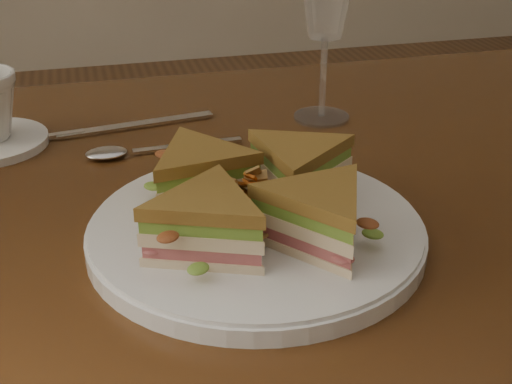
% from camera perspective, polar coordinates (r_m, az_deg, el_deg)
% --- Properties ---
extents(table, '(1.20, 0.80, 0.75)m').
position_cam_1_polar(table, '(0.79, -3.19, -6.34)').
color(table, '#351C0C').
rests_on(table, ground).
extents(plate, '(0.31, 0.31, 0.02)m').
position_cam_1_polar(plate, '(0.65, 0.00, -3.31)').
color(plate, white).
rests_on(plate, table).
extents(sandwich_wedges, '(0.27, 0.27, 0.06)m').
position_cam_1_polar(sandwich_wedges, '(0.63, 0.00, -0.40)').
color(sandwich_wedges, beige).
rests_on(sandwich_wedges, plate).
extents(crisps_mound, '(0.09, 0.09, 0.05)m').
position_cam_1_polar(crisps_mound, '(0.63, 0.00, -0.73)').
color(crisps_mound, orange).
rests_on(crisps_mound, plate).
extents(spoon, '(0.18, 0.03, 0.01)m').
position_cam_1_polar(spoon, '(0.83, -10.31, 3.18)').
color(spoon, silver).
rests_on(spoon, table).
extents(knife, '(0.21, 0.04, 0.00)m').
position_cam_1_polar(knife, '(0.91, -10.44, 5.13)').
color(knife, silver).
rests_on(knife, table).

